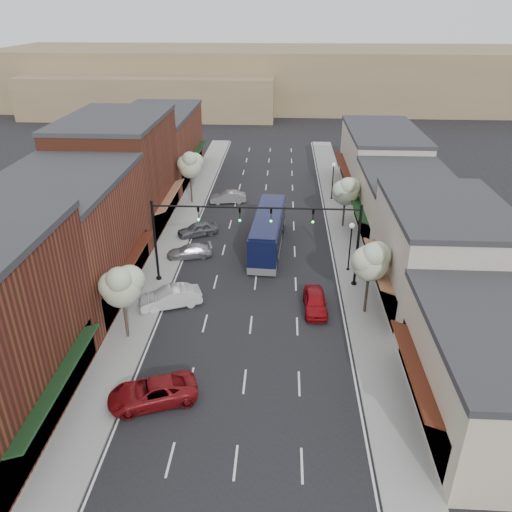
# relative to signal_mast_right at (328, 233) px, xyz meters

# --- Properties ---
(ground) EXTENTS (160.00, 160.00, 0.00)m
(ground) POSITION_rel_signal_mast_right_xyz_m (-5.62, -8.00, -4.62)
(ground) COLOR black
(ground) RESTS_ON ground
(sidewalk_left) EXTENTS (2.80, 73.00, 0.15)m
(sidewalk_left) POSITION_rel_signal_mast_right_xyz_m (-14.02, 10.50, -4.55)
(sidewalk_left) COLOR gray
(sidewalk_left) RESTS_ON ground
(sidewalk_right) EXTENTS (2.80, 73.00, 0.15)m
(sidewalk_right) POSITION_rel_signal_mast_right_xyz_m (2.78, 10.50, -4.55)
(sidewalk_right) COLOR gray
(sidewalk_right) RESTS_ON ground
(curb_left) EXTENTS (0.25, 73.00, 0.17)m
(curb_left) POSITION_rel_signal_mast_right_xyz_m (-12.62, 10.50, -4.55)
(curb_left) COLOR gray
(curb_left) RESTS_ON ground
(curb_right) EXTENTS (0.25, 73.00, 0.17)m
(curb_right) POSITION_rel_signal_mast_right_xyz_m (1.38, 10.50, -4.55)
(curb_right) COLOR gray
(curb_right) RESTS_ON ground
(bldg_left_midnear) EXTENTS (10.14, 14.10, 9.40)m
(bldg_left_midnear) POSITION_rel_signal_mast_right_xyz_m (-19.85, -2.00, 0.03)
(bldg_left_midnear) COLOR brown
(bldg_left_midnear) RESTS_ON ground
(bldg_left_midfar) EXTENTS (10.14, 14.10, 10.90)m
(bldg_left_midfar) POSITION_rel_signal_mast_right_xyz_m (-19.86, 12.00, 0.78)
(bldg_left_midfar) COLOR brown
(bldg_left_midfar) RESTS_ON ground
(bldg_left_far) EXTENTS (10.14, 18.10, 8.40)m
(bldg_left_far) POSITION_rel_signal_mast_right_xyz_m (-19.84, 28.00, -0.46)
(bldg_left_far) COLOR brown
(bldg_left_far) RESTS_ON ground
(bldg_right_near) EXTENTS (9.14, 12.10, 5.90)m
(bldg_right_near) POSITION_rel_signal_mast_right_xyz_m (8.07, -14.00, -1.70)
(bldg_right_near) COLOR #B9AC93
(bldg_right_near) RESTS_ON ground
(bldg_right_midnear) EXTENTS (9.14, 12.10, 7.90)m
(bldg_right_midnear) POSITION_rel_signal_mast_right_xyz_m (8.10, -2.00, -0.72)
(bldg_right_midnear) COLOR #BFB3A4
(bldg_right_midnear) RESTS_ON ground
(bldg_right_midfar) EXTENTS (9.14, 12.10, 6.40)m
(bldg_right_midfar) POSITION_rel_signal_mast_right_xyz_m (8.08, 10.00, -1.46)
(bldg_right_midfar) COLOR #B9AC93
(bldg_right_midfar) RESTS_ON ground
(bldg_right_far) EXTENTS (9.14, 16.10, 7.40)m
(bldg_right_far) POSITION_rel_signal_mast_right_xyz_m (8.09, 24.00, -0.96)
(bldg_right_far) COLOR #BFB3A4
(bldg_right_far) RESTS_ON ground
(hill_far) EXTENTS (120.00, 30.00, 12.00)m
(hill_far) POSITION_rel_signal_mast_right_xyz_m (-5.62, 82.00, 1.38)
(hill_far) COLOR #7A6647
(hill_far) RESTS_ON ground
(hill_near) EXTENTS (50.00, 20.00, 8.00)m
(hill_near) POSITION_rel_signal_mast_right_xyz_m (-30.62, 70.00, -0.62)
(hill_near) COLOR #7A6647
(hill_near) RESTS_ON ground
(signal_mast_right) EXTENTS (8.22, 0.46, 7.00)m
(signal_mast_right) POSITION_rel_signal_mast_right_xyz_m (0.00, 0.00, 0.00)
(signal_mast_right) COLOR black
(signal_mast_right) RESTS_ON ground
(signal_mast_left) EXTENTS (8.22, 0.46, 7.00)m
(signal_mast_left) POSITION_rel_signal_mast_right_xyz_m (-11.24, 0.00, 0.00)
(signal_mast_left) COLOR black
(signal_mast_left) RESTS_ON ground
(tree_right_near) EXTENTS (2.85, 2.65, 5.95)m
(tree_right_near) POSITION_rel_signal_mast_right_xyz_m (2.73, -4.05, -0.17)
(tree_right_near) COLOR #47382B
(tree_right_near) RESTS_ON ground
(tree_right_far) EXTENTS (2.85, 2.65, 5.43)m
(tree_right_far) POSITION_rel_signal_mast_right_xyz_m (2.73, 11.95, -0.63)
(tree_right_far) COLOR #47382B
(tree_right_far) RESTS_ON ground
(tree_left_near) EXTENTS (2.85, 2.65, 5.69)m
(tree_left_near) POSITION_rel_signal_mast_right_xyz_m (-13.87, -8.05, -0.40)
(tree_left_near) COLOR #47382B
(tree_left_near) RESTS_ON ground
(tree_left_far) EXTENTS (2.85, 2.65, 6.13)m
(tree_left_far) POSITION_rel_signal_mast_right_xyz_m (-13.87, 17.95, -0.02)
(tree_left_far) COLOR #47382B
(tree_left_far) RESTS_ON ground
(lamp_post_near) EXTENTS (0.44, 0.44, 4.44)m
(lamp_post_near) POSITION_rel_signal_mast_right_xyz_m (2.18, 2.50, -1.62)
(lamp_post_near) COLOR black
(lamp_post_near) RESTS_ON ground
(lamp_post_far) EXTENTS (0.44, 0.44, 4.44)m
(lamp_post_far) POSITION_rel_signal_mast_right_xyz_m (2.18, 20.00, -1.62)
(lamp_post_far) COLOR black
(lamp_post_far) RESTS_ON ground
(coach_bus) EXTENTS (3.17, 11.37, 3.44)m
(coach_bus) POSITION_rel_signal_mast_right_xyz_m (-4.82, 6.53, -2.82)
(coach_bus) COLOR black
(coach_bus) RESTS_ON ground
(red_hatchback) EXTENTS (1.81, 4.23, 1.42)m
(red_hatchback) POSITION_rel_signal_mast_right_xyz_m (-0.97, -3.79, -3.91)
(red_hatchback) COLOR maroon
(red_hatchback) RESTS_ON ground
(parked_car_a) EXTENTS (5.54, 3.87, 1.40)m
(parked_car_a) POSITION_rel_signal_mast_right_xyz_m (-10.72, -13.98, -3.92)
(parked_car_a) COLOR maroon
(parked_car_a) RESTS_ON ground
(parked_car_b) EXTENTS (4.90, 3.18, 1.52)m
(parked_car_b) POSITION_rel_signal_mast_right_xyz_m (-11.82, -3.83, -3.86)
(parked_car_b) COLOR silver
(parked_car_b) RESTS_ON ground
(parked_car_c) EXTENTS (4.33, 2.60, 1.18)m
(parked_car_c) POSITION_rel_signal_mast_right_xyz_m (-11.82, 4.35, -4.03)
(parked_car_c) COLOR #A09FA5
(parked_car_c) RESTS_ON ground
(parked_car_d) EXTENTS (4.29, 3.30, 1.36)m
(parked_car_d) POSITION_rel_signal_mast_right_xyz_m (-11.82, 9.08, -3.94)
(parked_car_d) COLOR #575B5F
(parked_car_d) RESTS_ON ground
(parked_car_e) EXTENTS (4.28, 2.06, 1.35)m
(parked_car_e) POSITION_rel_signal_mast_right_xyz_m (-9.82, 18.36, -3.95)
(parked_car_e) COLOR #A1A1A6
(parked_car_e) RESTS_ON ground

